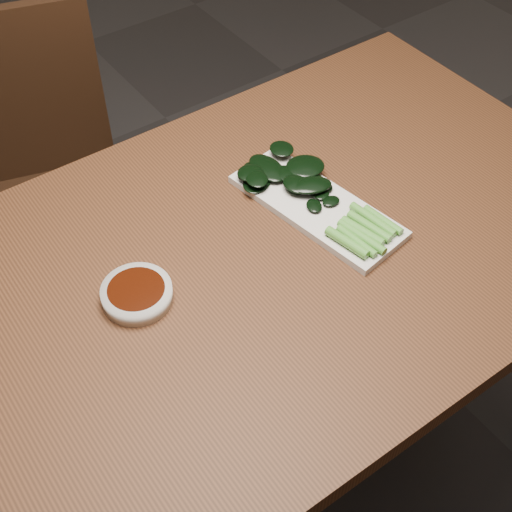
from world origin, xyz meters
The scene contains 6 objects.
ground centered at (0.00, 0.00, 0.00)m, with size 6.00×6.00×0.00m, color #2A2727.
table centered at (0.00, 0.00, 0.68)m, with size 1.40×0.80×0.75m.
chair_far centered at (-0.12, 0.68, 0.49)m, with size 0.48×0.48×0.89m.
sauce_bowl centered at (-0.19, 0.03, 0.76)m, with size 0.11×0.11×0.03m.
serving_plate centered at (0.18, 0.03, 0.76)m, with size 0.18×0.34×0.01m.
gai_lan centered at (0.18, 0.07, 0.77)m, with size 0.18×0.34×0.02m.
Camera 1 is at (-0.45, -0.66, 1.64)m, focal length 50.00 mm.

